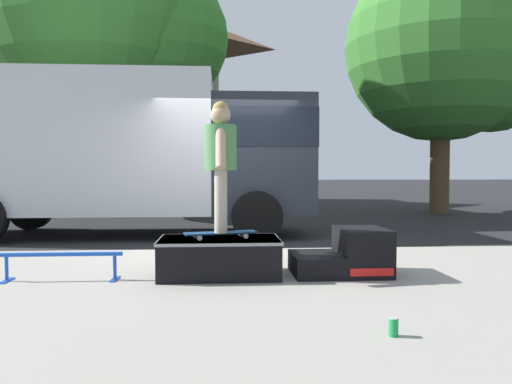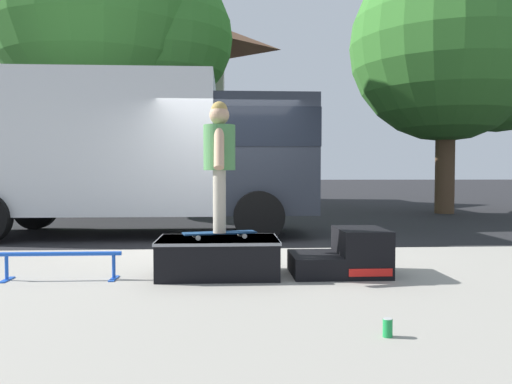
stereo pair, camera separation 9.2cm
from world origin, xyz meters
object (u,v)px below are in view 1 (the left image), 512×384
object	(u,v)px
skater_kid	(221,155)
soda_can	(393,327)
skateboard	(221,233)
skate_box	(219,256)
grind_rail	(61,260)
street_tree_main	(452,52)
box_truck	(133,148)
street_tree_neighbour	(109,15)
kicker_ramp	(348,255)

from	to	relation	value
skater_kid	soda_can	xyz separation A→B (m)	(1.16, -2.09, -1.23)
skateboard	skate_box	bearing A→B (deg)	146.27
grind_rail	street_tree_main	size ratio (longest dim) A/B	0.16
skateboard	box_truck	distance (m)	5.04
skate_box	box_truck	world-z (taller)	box_truck
grind_rail	skateboard	xyz separation A→B (m)	(1.64, 0.11, 0.25)
grind_rail	street_tree_main	bearing A→B (deg)	48.12
skate_box	street_tree_neighbour	bearing A→B (deg)	108.35
soda_can	grind_rail	bearing A→B (deg)	144.73
box_truck	grind_rail	bearing A→B (deg)	-89.37
skateboard	street_tree_neighbour	world-z (taller)	street_tree_neighbour
skater_kid	street_tree_neighbour	distance (m)	10.75
skater_kid	box_truck	distance (m)	4.93
skateboard	skater_kid	xyz separation A→B (m)	(-0.00, -0.00, 0.83)
skate_box	street_tree_main	world-z (taller)	street_tree_main
box_truck	street_tree_main	world-z (taller)	street_tree_main
kicker_ramp	box_truck	world-z (taller)	box_truck
skate_box	street_tree_neighbour	world-z (taller)	street_tree_neighbour
kicker_ramp	soda_can	world-z (taller)	kicker_ramp
grind_rail	street_tree_main	world-z (taller)	street_tree_main
skate_box	street_tree_main	size ratio (longest dim) A/B	0.17
skate_box	kicker_ramp	distance (m)	1.40
skate_box	street_tree_main	distance (m)	12.43
kicker_ramp	box_truck	xyz separation A→B (m)	(-3.07, 4.61, 1.37)
soda_can	box_truck	distance (m)	7.45
kicker_ramp	street_tree_main	world-z (taller)	street_tree_main
kicker_ramp	soda_can	distance (m)	2.12
box_truck	street_tree_neighbour	xyz separation A→B (m)	(-1.43, 4.76, 3.94)
skateboard	box_truck	bearing A→B (deg)	110.10
grind_rail	street_tree_neighbour	size ratio (longest dim) A/B	0.14
soda_can	skateboard	bearing A→B (deg)	119.06
skate_box	soda_can	size ratio (longest dim) A/B	10.19
grind_rail	kicker_ramp	bearing A→B (deg)	2.33
skate_box	kicker_ramp	size ratio (longest dim) A/B	1.26
soda_can	street_tree_neighbour	xyz separation A→B (m)	(-4.28, 11.47, 5.46)
skate_box	kicker_ramp	bearing A→B (deg)	-0.02
skate_box	soda_can	distance (m)	2.42
skate_box	skater_kid	xyz separation A→B (m)	(0.02, -0.01, 1.07)
skate_box	grind_rail	bearing A→B (deg)	-175.65
kicker_ramp	skater_kid	distance (m)	1.75
kicker_ramp	street_tree_main	bearing A→B (deg)	59.65
kicker_ramp	grind_rail	size ratio (longest dim) A/B	0.82
street_tree_main	skater_kid	bearing A→B (deg)	-126.21
soda_can	skater_kid	bearing A→B (deg)	119.06
kicker_ramp	box_truck	bearing A→B (deg)	123.68
skater_kid	box_truck	bearing A→B (deg)	110.10
kicker_ramp	street_tree_main	distance (m)	11.72
skate_box	skateboard	size ratio (longest dim) A/B	1.59
street_tree_main	grind_rail	bearing A→B (deg)	-131.88
skate_box	grind_rail	size ratio (longest dim) A/B	1.03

